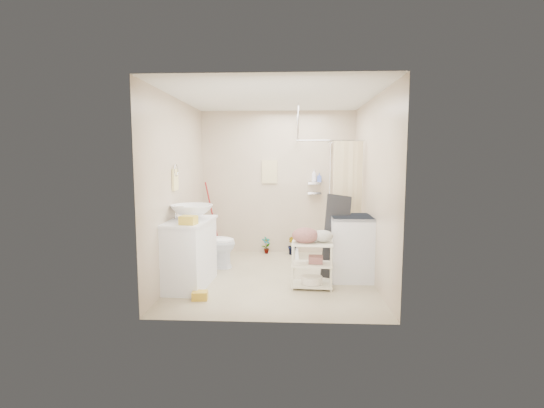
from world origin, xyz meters
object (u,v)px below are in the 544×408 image
Objects in this scene: vanity at (188,253)px; laundry_rack at (312,261)px; toilet at (211,243)px; washing_machine at (352,247)px.

laundry_rack is at bearing 3.20° from vanity.
vanity is 1.30× the size of toilet.
toilet is 0.87× the size of washing_machine.
vanity is 1.13× the size of washing_machine.
washing_machine reaches higher than vanity.
washing_machine reaches higher than toilet.
washing_machine is at bearing 41.39° from laundry_rack.
vanity is 0.94m from toilet.
washing_machine is (2.18, -0.48, 0.06)m from toilet.
laundry_rack is (1.57, -0.94, -0.02)m from toilet.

